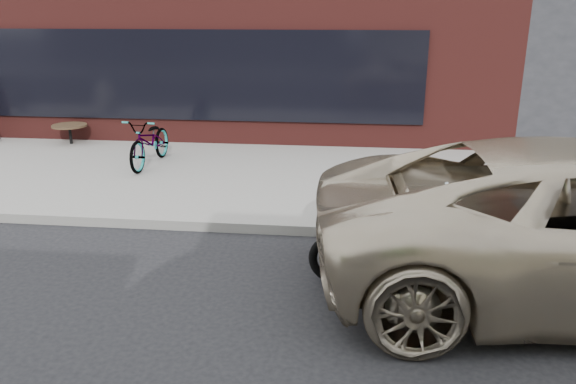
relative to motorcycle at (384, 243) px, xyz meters
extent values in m
cube|color=gray|center=(-1.87, 4.42, -0.47)|extent=(44.00, 6.00, 0.15)
cube|color=#541E1B|center=(-3.87, 11.42, 1.70)|extent=(14.00, 10.00, 4.50)
cube|color=black|center=(-3.87, 6.39, 1.15)|extent=(10.00, 0.08, 2.00)
torus|color=black|center=(-0.56, 0.03, -0.24)|extent=(0.62, 0.12, 0.62)
torus|color=black|center=(0.83, 0.00, -0.24)|extent=(0.62, 0.12, 0.62)
cube|color=#B7B7BC|center=(0.09, 0.02, -0.16)|extent=(0.52, 0.29, 0.35)
cube|color=black|center=(0.37, 0.01, 0.21)|extent=(0.47, 0.31, 0.24)
cube|color=black|center=(-0.10, 0.02, 0.19)|extent=(0.52, 0.27, 0.11)
cube|color=black|center=(-0.42, 0.03, 0.12)|extent=(0.28, 0.21, 0.13)
cube|color=black|center=(0.64, 0.01, 0.33)|extent=(0.17, 0.23, 0.20)
cube|color=silver|center=(0.71, 0.01, 0.56)|extent=(0.14, 0.28, 0.31)
cylinder|color=black|center=(0.58, 0.01, 0.40)|extent=(0.04, 0.65, 0.03)
cube|color=#B7B7BC|center=(-0.53, 0.03, 0.25)|extent=(0.27, 0.28, 0.03)
cube|color=gray|center=(-0.50, -0.21, 0.03)|extent=(0.39, 0.18, 0.37)
cylinder|color=black|center=(-0.53, 0.03, 0.38)|extent=(0.45, 0.27, 0.26)
cylinder|color=#B7B7BC|center=(-0.28, 0.18, -0.22)|extent=(0.52, 0.09, 0.18)
imported|color=gray|center=(-4.37, 4.41, 0.08)|extent=(0.72, 1.87, 0.97)
cylinder|color=black|center=(-6.87, 6.00, -0.20)|extent=(0.07, 0.07, 0.40)
cylinder|color=#42301F|center=(-6.87, 6.00, 0.02)|extent=(0.78, 0.78, 0.04)
camera|label=1|loc=(-0.42, -6.04, 2.56)|focal=35.00mm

